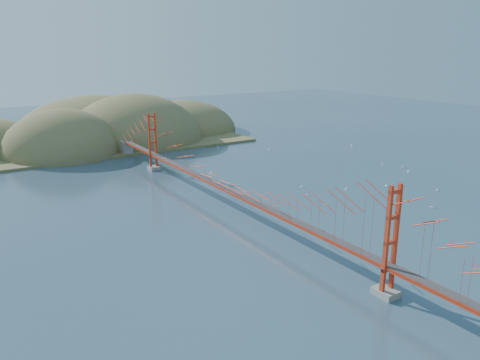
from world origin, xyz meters
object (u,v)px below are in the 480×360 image
sailboat_0 (431,207)px  sailboat_1 (307,195)px  sailboat_2 (346,189)px  bridge (230,167)px

sailboat_0 → sailboat_1: 19.61m
sailboat_0 → sailboat_2: size_ratio=1.14×
bridge → sailboat_1: (15.00, -0.50, -6.86)m
sailboat_2 → sailboat_0: bearing=-73.1°
sailboat_0 → sailboat_2: 14.82m
sailboat_0 → sailboat_2: (-4.30, 14.18, -0.01)m
bridge → sailboat_1: 16.50m
bridge → sailboat_2: bridge is taller
bridge → sailboat_0: bearing=-29.9°
sailboat_1 → sailboat_2: size_ratio=1.12×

